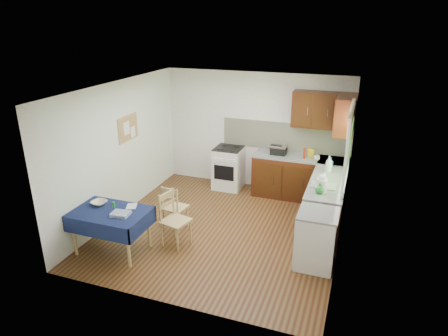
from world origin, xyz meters
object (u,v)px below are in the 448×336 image
(toaster, at_px, (276,150))
(kettle, at_px, (322,184))
(dining_table, at_px, (110,217))
(chair_far, at_px, (174,206))
(sandwich_press, at_px, (279,150))
(dish_rack, at_px, (324,185))
(chair_near, at_px, (173,218))

(toaster, bearing_deg, kettle, -64.32)
(dining_table, xyz_separation_m, chair_far, (0.61, 0.98, -0.16))
(chair_far, distance_m, sandwich_press, 2.55)
(dining_table, xyz_separation_m, dish_rack, (3.06, 1.67, 0.31))
(dining_table, relative_size, kettle, 4.00)
(dining_table, xyz_separation_m, chair_near, (0.83, 0.52, -0.12))
(chair_far, bearing_deg, dining_table, 64.92)
(sandwich_press, relative_size, kettle, 1.04)
(dining_table, relative_size, toaster, 4.41)
(chair_near, height_order, kettle, kettle)
(dining_table, distance_m, sandwich_press, 3.66)
(chair_near, bearing_deg, dining_table, 135.48)
(toaster, height_order, sandwich_press, toaster)
(sandwich_press, bearing_deg, dish_rack, -43.39)
(sandwich_press, distance_m, dish_rack, 1.75)
(chair_far, bearing_deg, sandwich_press, -116.68)
(sandwich_press, distance_m, kettle, 1.94)
(chair_far, bearing_deg, toaster, -116.09)
(chair_near, height_order, sandwich_press, sandwich_press)
(dining_table, height_order, sandwich_press, sandwich_press)
(chair_far, relative_size, chair_near, 0.91)
(chair_near, bearing_deg, chair_far, 38.82)
(toaster, height_order, kettle, kettle)
(sandwich_press, xyz_separation_m, kettle, (1.06, -1.62, 0.04))
(chair_far, xyz_separation_m, chair_near, (0.22, -0.46, 0.04))
(chair_near, distance_m, sandwich_press, 2.83)
(chair_near, relative_size, toaster, 3.43)
(sandwich_press, height_order, kettle, kettle)
(kettle, bearing_deg, toaster, 124.67)
(dish_rack, bearing_deg, dining_table, -145.11)
(dining_table, relative_size, sandwich_press, 3.83)
(kettle, bearing_deg, dish_rack, 87.11)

